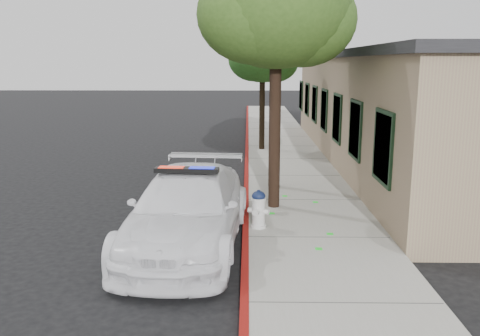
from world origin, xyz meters
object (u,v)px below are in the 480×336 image
at_px(police_car, 188,210).
at_px(fire_hydrant, 258,209).
at_px(street_tree_mid, 276,8).
at_px(clapboard_building, 421,108).
at_px(street_tree_far, 263,58).
at_px(street_tree_near, 277,12).

relative_size(police_car, fire_hydrant, 6.46).
height_order(fire_hydrant, street_tree_mid, street_tree_mid).
xyz_separation_m(clapboard_building, street_tree_mid, (-5.81, -4.45, 3.22)).
relative_size(clapboard_building, street_tree_far, 4.05).
distance_m(clapboard_building, street_tree_mid, 7.99).
height_order(police_car, street_tree_mid, street_tree_mid).
bearing_deg(street_tree_near, police_car, -127.98).
xyz_separation_m(street_tree_mid, street_tree_far, (-0.16, 6.61, -1.32)).
relative_size(fire_hydrant, street_tree_near, 0.13).
bearing_deg(street_tree_far, fire_hydrant, -92.03).
xyz_separation_m(street_tree_near, street_tree_far, (-0.07, 8.83, -1.01)).
height_order(fire_hydrant, street_tree_far, street_tree_far).
height_order(fire_hydrant, street_tree_near, street_tree_near).
distance_m(clapboard_building, street_tree_far, 6.63).
height_order(street_tree_near, street_tree_far, street_tree_near).
bearing_deg(police_car, street_tree_mid, 70.52).
bearing_deg(street_tree_mid, street_tree_near, -92.29).
distance_m(fire_hydrant, street_tree_near, 4.78).
xyz_separation_m(clapboard_building, street_tree_near, (-5.90, -6.66, 2.91)).
distance_m(police_car, fire_hydrant, 1.72).
relative_size(clapboard_building, fire_hydrant, 23.95).
height_order(police_car, street_tree_far, street_tree_far).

